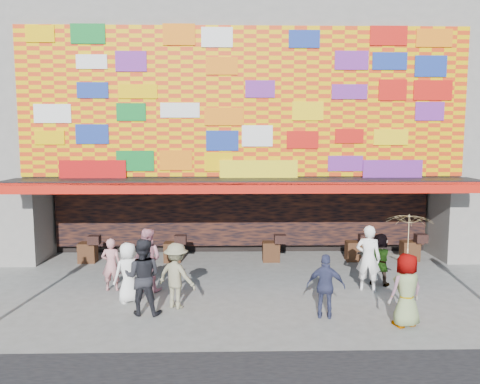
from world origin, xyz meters
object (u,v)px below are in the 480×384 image
Objects in this scene: ped_h at (368,258)px; parasol at (409,235)px; ped_i at (147,260)px; ped_c at (143,277)px; ped_g at (406,290)px; ped_e at (326,286)px; ped_f at (380,259)px; ped_b at (111,264)px; ped_d at (176,276)px; ped_a at (128,272)px.

parasol is at bearing 115.23° from ped_h.
ped_h is 1.05× the size of ped_i.
ped_g is at bearing 177.64° from ped_c.
ped_e reaches higher than ped_f.
ped_b is at bearing 13.27° from ped_i.
ped_c is (1.25, -1.83, 0.20)m from ped_b.
ped_d is 5.66m from ped_g.
ped_e is at bearing 76.63° from ped_f.
ped_a reaches higher than ped_f.
ped_g is 0.91× the size of ped_h.
ped_a is 1.06× the size of ped_b.
ped_h reaches higher than ped_a.
ped_d is 1.73m from ped_i.
parasol reaches higher than ped_h.
ped_g reaches higher than ped_a.
ped_a is at bearing 165.48° from parasol.
ped_c is 1.00× the size of ped_h.
ped_b is 7.40m from ped_h.
ped_a is 0.95× the size of ped_d.
ped_f is at bearing -118.31° from ped_e.
ped_b is 1.04m from ped_i.
parasol reaches higher than ped_e.
ped_f is at bearing -156.20° from ped_c.
ped_c is at bearing 122.82° from ped_b.
ped_i is 7.17m from parasol.
ped_a is at bearing 124.63° from ped_b.
parasol is at bearing 174.96° from ped_e.
ped_f is at bearing 83.15° from parasol.
parasol reaches higher than ped_f.
ped_c reaches higher than ped_e.
ped_a is at bearing 84.47° from ped_i.
ped_h is (-0.14, 2.56, 0.09)m from ped_g.
ped_d reaches higher than ped_b.
ped_c is at bearing 110.58° from ped_i.
ped_e is at bearing 73.07° from ped_h.
ped_e is at bearing -178.72° from ped_c.
ped_i is at bearing -12.66° from ped_e.
ped_d is 1.08× the size of ped_f.
ped_c is 1.21× the size of ped_e.
ped_a is 0.84× the size of parasol.
ped_g is at bearing -164.00° from ped_d.
ped_c reaches higher than ped_b.
ped_e reaches higher than ped_b.
ped_c reaches higher than ped_d.
ped_d is at bearing 43.59° from ped_f.
ped_g is at bearing 153.43° from parasol.
ped_b is 7.92m from ped_f.
ped_i is (-6.51, 2.72, 0.04)m from ped_g.
ped_b is 0.80× the size of ped_h.
ped_d is 6.13m from ped_f.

